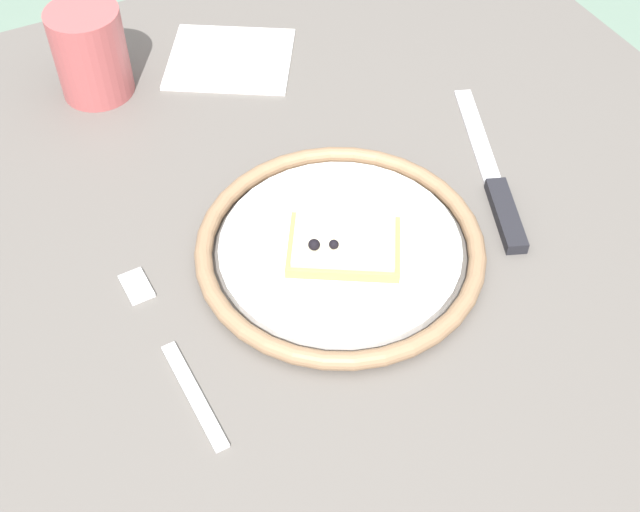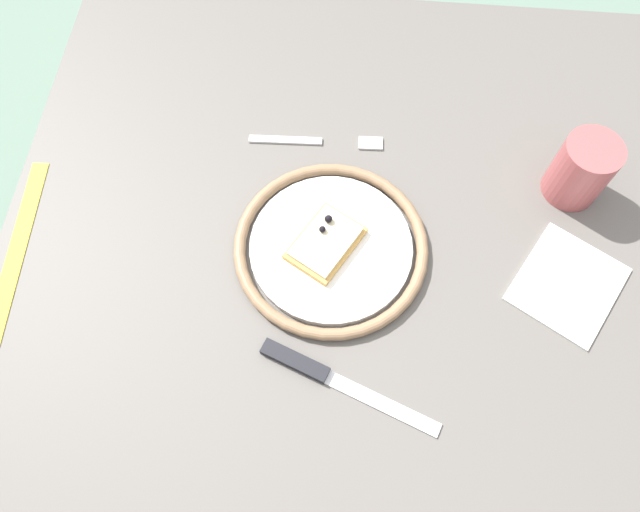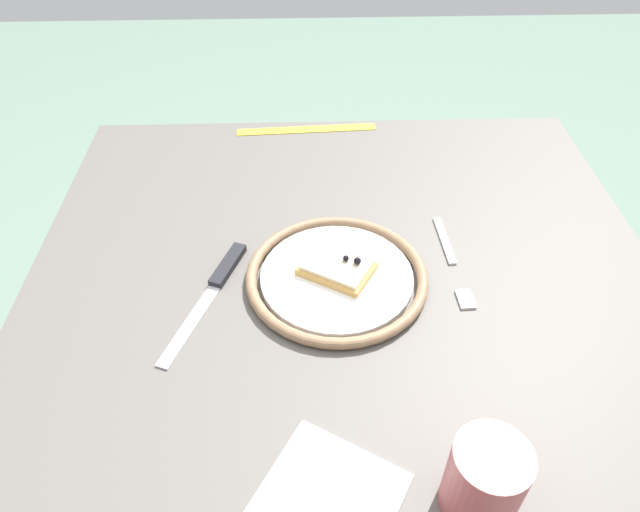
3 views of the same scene
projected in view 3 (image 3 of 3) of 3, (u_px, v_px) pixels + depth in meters
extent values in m
plane|color=slate|center=(337.00, 507.00, 1.32)|extent=(6.00, 6.00, 0.00)
cube|color=#5B5651|center=(346.00, 298.00, 0.85)|extent=(0.94, 0.96, 0.04)
cylinder|color=#4C4742|center=(498.00, 269.00, 1.41)|extent=(0.05, 0.05, 0.68)
cylinder|color=#4C4742|center=(159.00, 277.00, 1.39)|extent=(0.05, 0.05, 0.68)
cylinder|color=white|center=(337.00, 278.00, 0.84)|extent=(0.22, 0.22, 0.01)
torus|color=#8C6B4C|center=(337.00, 276.00, 0.84)|extent=(0.27, 0.27, 0.02)
cube|color=tan|center=(337.00, 269.00, 0.84)|extent=(0.12, 0.11, 0.01)
cube|color=beige|center=(337.00, 265.00, 0.84)|extent=(0.11, 0.10, 0.01)
sphere|color=black|center=(346.00, 258.00, 0.84)|extent=(0.01, 0.01, 0.01)
sphere|color=black|center=(357.00, 261.00, 0.83)|extent=(0.01, 0.01, 0.01)
cube|color=silver|center=(190.00, 325.00, 0.78)|extent=(0.07, 0.15, 0.00)
cube|color=black|center=(228.00, 265.00, 0.86)|extent=(0.05, 0.09, 0.01)
cube|color=silver|center=(444.00, 240.00, 0.91)|extent=(0.02, 0.11, 0.00)
cube|color=silver|center=(466.00, 299.00, 0.82)|extent=(0.02, 0.04, 0.00)
cylinder|color=#A54C4C|center=(484.00, 481.00, 0.57)|extent=(0.08, 0.08, 0.10)
cube|color=yellow|center=(307.00, 130.00, 1.16)|extent=(0.28, 0.04, 0.00)
cube|color=white|center=(331.00, 494.00, 0.61)|extent=(0.18, 0.18, 0.00)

